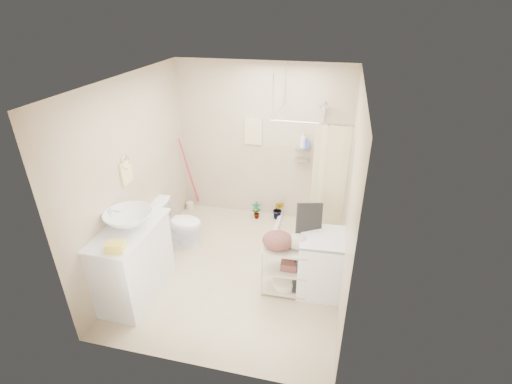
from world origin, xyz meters
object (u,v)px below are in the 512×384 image
at_px(washing_machine, 321,263).
at_px(laundry_rack, 285,265).
at_px(vanity, 132,261).
at_px(toilet, 179,223).

distance_m(washing_machine, laundry_rack, 0.46).
distance_m(vanity, toilet, 1.16).
bearing_deg(laundry_rack, toilet, 157.13).
height_order(vanity, laundry_rack, vanity).
bearing_deg(vanity, laundry_rack, 15.13).
bearing_deg(vanity, washing_machine, 15.80).
distance_m(vanity, washing_machine, 2.38).
bearing_deg(washing_machine, vanity, -168.46).
relative_size(vanity, toilet, 1.53).
xyz_separation_m(vanity, laundry_rack, (1.86, 0.46, -0.09)).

